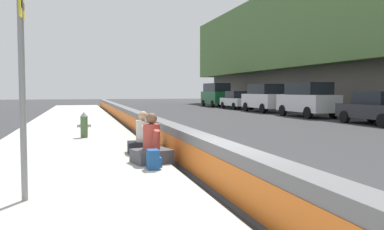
% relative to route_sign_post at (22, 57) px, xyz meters
% --- Properties ---
extents(ground_plane, '(160.00, 160.00, 0.00)m').
position_rel_route_sign_post_xyz_m(ground_plane, '(0.30, -3.12, -2.21)').
color(ground_plane, '#353538').
rests_on(ground_plane, ground).
extents(sidewalk_strip, '(80.00, 4.40, 0.14)m').
position_rel_route_sign_post_xyz_m(sidewalk_strip, '(0.30, -0.47, -2.14)').
color(sidewalk_strip, '#B5B2A8').
rests_on(sidewalk_strip, ground_plane).
extents(jersey_barrier, '(76.00, 0.45, 0.85)m').
position_rel_route_sign_post_xyz_m(jersey_barrier, '(0.30, -3.12, -1.79)').
color(jersey_barrier, slate).
rests_on(jersey_barrier, ground_plane).
extents(route_sign_post, '(0.44, 0.09, 3.60)m').
position_rel_route_sign_post_xyz_m(route_sign_post, '(0.00, 0.00, 0.00)').
color(route_sign_post, gray).
rests_on(route_sign_post, sidewalk_strip).
extents(fire_hydrant, '(0.26, 0.46, 0.88)m').
position_rel_route_sign_post_xyz_m(fire_hydrant, '(7.94, -0.91, -1.62)').
color(fire_hydrant, '#47663D').
rests_on(fire_hydrant, sidewalk_strip).
extents(seated_person_foreground, '(0.84, 0.93, 1.11)m').
position_rel_route_sign_post_xyz_m(seated_person_foreground, '(2.53, -2.30, -1.73)').
color(seated_person_foreground, '#424247').
rests_on(seated_person_foreground, sidewalk_strip).
extents(seated_person_middle, '(0.69, 0.80, 1.07)m').
position_rel_route_sign_post_xyz_m(seated_person_middle, '(4.00, -2.34, -1.74)').
color(seated_person_middle, black).
rests_on(seated_person_middle, sidewalk_strip).
extents(backpack, '(0.32, 0.28, 0.40)m').
position_rel_route_sign_post_xyz_m(backpack, '(1.79, -2.21, -1.88)').
color(backpack, navy).
rests_on(backpack, sidewalk_strip).
extents(parked_car_third, '(4.53, 2.01, 1.71)m').
position_rel_route_sign_post_xyz_m(parked_car_third, '(10.87, -15.38, -1.35)').
color(parked_car_third, '#28282D').
rests_on(parked_car_third, ground_plane).
extents(parked_car_fourth, '(4.84, 2.13, 2.28)m').
position_rel_route_sign_post_xyz_m(parked_car_fourth, '(17.11, -15.20, -1.03)').
color(parked_car_fourth, silver).
rests_on(parked_car_fourth, ground_plane).
extents(parked_car_midline, '(4.85, 2.16, 2.28)m').
position_rel_route_sign_post_xyz_m(parked_car_midline, '(23.57, -15.25, -1.03)').
color(parked_car_midline, silver).
rests_on(parked_car_midline, ground_plane).
extents(parked_car_far, '(4.52, 1.99, 1.71)m').
position_rel_route_sign_post_xyz_m(parked_car_far, '(29.38, -15.20, -1.35)').
color(parked_car_far, silver).
rests_on(parked_car_far, ground_plane).
extents(parked_car_farther, '(5.10, 2.11, 2.56)m').
position_rel_route_sign_post_xyz_m(parked_car_farther, '(35.47, -15.21, -0.86)').
color(parked_car_farther, '#145128').
rests_on(parked_car_farther, ground_plane).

